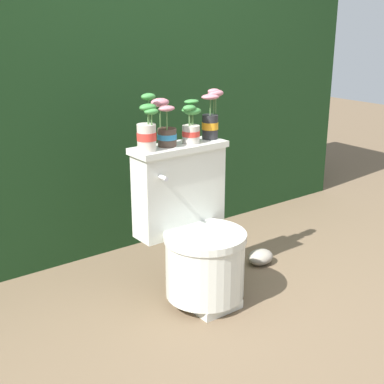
# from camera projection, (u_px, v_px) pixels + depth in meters

# --- Properties ---
(ground_plane) EXTENTS (12.00, 12.00, 0.00)m
(ground_plane) POSITION_uv_depth(u_px,v_px,m) (219.00, 297.00, 2.71)
(ground_plane) COLOR brown
(hedge_backdrop) EXTENTS (3.56, 0.95, 1.67)m
(hedge_backdrop) POSITION_uv_depth(u_px,v_px,m) (92.00, 101.00, 3.43)
(hedge_backdrop) COLOR #193819
(hedge_backdrop) RESTS_ON ground
(toilet) EXTENTS (0.49, 0.50, 0.76)m
(toilet) POSITION_uv_depth(u_px,v_px,m) (195.00, 236.00, 2.62)
(toilet) COLOR silver
(toilet) RESTS_ON ground
(potted_plant_left) EXTENTS (0.11, 0.10, 0.26)m
(potted_plant_left) POSITION_uv_depth(u_px,v_px,m) (147.00, 130.00, 2.44)
(potted_plant_left) COLOR beige
(potted_plant_left) RESTS_ON toilet
(potted_plant_midleft) EXTENTS (0.11, 0.13, 0.23)m
(potted_plant_midleft) POSITION_uv_depth(u_px,v_px,m) (166.00, 128.00, 2.52)
(potted_plant_midleft) COLOR #47382D
(potted_plant_midleft) RESTS_ON toilet
(potted_plant_middle) EXTENTS (0.11, 0.09, 0.21)m
(potted_plant_middle) POSITION_uv_depth(u_px,v_px,m) (191.00, 124.00, 2.59)
(potted_plant_middle) COLOR beige
(potted_plant_middle) RESTS_ON toilet
(potted_plant_midright) EXTENTS (0.13, 0.08, 0.25)m
(potted_plant_midright) POSITION_uv_depth(u_px,v_px,m) (211.00, 117.00, 2.67)
(potted_plant_midright) COLOR #262628
(potted_plant_midright) RESTS_ON toilet
(garden_stone) EXTENTS (0.16, 0.12, 0.09)m
(garden_stone) POSITION_uv_depth(u_px,v_px,m) (260.00, 257.00, 3.06)
(garden_stone) COLOR #9E9384
(garden_stone) RESTS_ON ground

